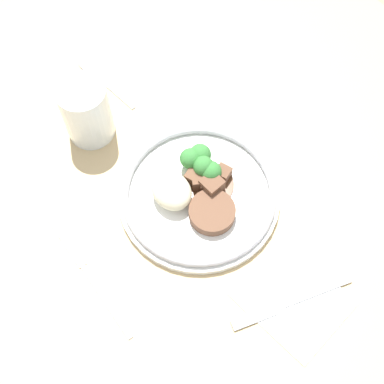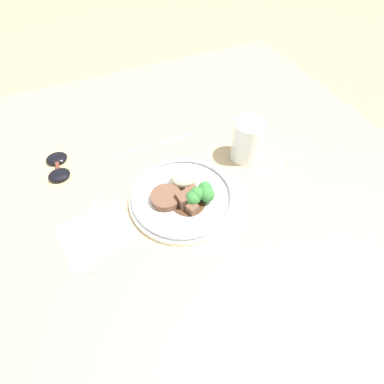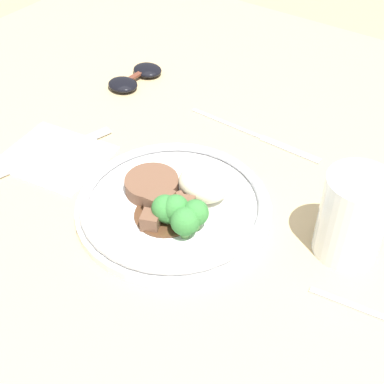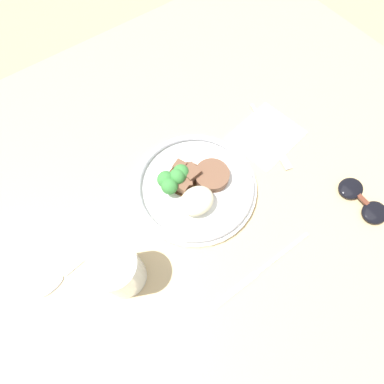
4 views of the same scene
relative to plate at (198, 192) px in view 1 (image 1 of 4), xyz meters
name	(u,v)px [view 1 (image 1 of 4)]	position (x,y,z in m)	size (l,w,h in m)	color
ground_plane	(179,230)	(-0.02, 0.05, -0.05)	(8.00, 8.00, 0.00)	#998466
dining_table	(179,226)	(-0.02, 0.05, -0.03)	(1.32, 1.20, 0.03)	tan
napkin	(292,299)	(-0.22, -0.01, -0.02)	(0.17, 0.15, 0.00)	white
plate	(198,192)	(0.00, 0.00, 0.00)	(0.26, 0.26, 0.06)	white
juice_glass	(87,114)	(0.21, 0.07, 0.03)	(0.08, 0.08, 0.11)	yellow
fork	(281,307)	(-0.22, 0.01, -0.01)	(0.06, 0.19, 0.00)	#ADADB2
knife	(85,270)	(0.00, 0.21, -0.02)	(0.23, 0.01, 0.00)	#ADADB2
spoon	(94,74)	(0.31, 0.00, -0.02)	(0.15, 0.03, 0.01)	#ADADB2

